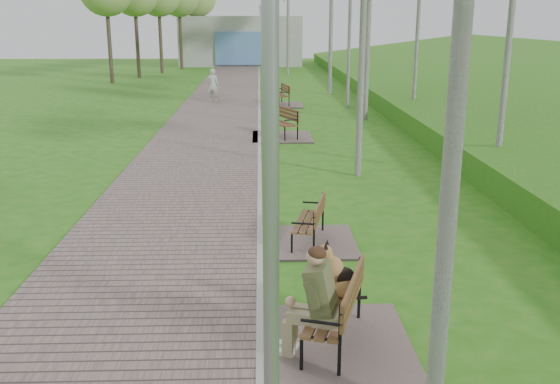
{
  "coord_description": "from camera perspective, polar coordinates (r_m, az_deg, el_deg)",
  "views": [
    {
      "loc": [
        0.02,
        -2.88,
        3.81
      ],
      "look_at": [
        0.33,
        6.78,
        1.11
      ],
      "focal_mm": 40.0,
      "sensor_mm": 36.0,
      "label": 1
    }
  ],
  "objects": [
    {
      "name": "lamp_post_second",
      "position": [
        23.41,
        -1.25,
        11.96
      ],
      "size": [
        0.19,
        0.19,
        4.98
      ],
      "color": "#919398",
      "rests_on": "ground"
    },
    {
      "name": "kerb",
      "position": [
        24.67,
        -1.9,
        6.76
      ],
      "size": [
        0.1,
        67.0,
        0.05
      ],
      "primitive_type": "cube",
      "color": "#999993",
      "rests_on": "ground"
    },
    {
      "name": "bench_second",
      "position": [
        10.94,
        2.61,
        -3.81
      ],
      "size": [
        1.58,
        1.76,
        0.97
      ],
      "color": "#61524E",
      "rests_on": "ground"
    },
    {
      "name": "building_north",
      "position": [
        53.91,
        -3.58,
        13.63
      ],
      "size": [
        10.0,
        5.2,
        4.0
      ],
      "color": "#9E9E99",
      "rests_on": "ground"
    },
    {
      "name": "bench_third",
      "position": [
        20.71,
        0.1,
        5.62
      ],
      "size": [
        1.96,
        2.17,
        1.2
      ],
      "color": "#61524E",
      "rests_on": "ground"
    },
    {
      "name": "bench_far",
      "position": [
        28.53,
        0.06,
        8.36
      ],
      "size": [
        1.91,
        2.12,
        1.17
      ],
      "color": "#61524E",
      "rests_on": "ground"
    },
    {
      "name": "walkway",
      "position": [
        24.74,
        -5.99,
        6.69
      ],
      "size": [
        3.5,
        67.0,
        0.04
      ],
      "primitive_type": "cube",
      "color": "#61524E",
      "rests_on": "ground"
    },
    {
      "name": "pedestrian_near",
      "position": [
        29.88,
        -6.15,
        9.68
      ],
      "size": [
        0.66,
        0.53,
        1.56
      ],
      "primitive_type": "imported",
      "rotation": [
        0.0,
        0.0,
        2.83
      ],
      "color": "silver",
      "rests_on": "ground"
    },
    {
      "name": "bench_main",
      "position": [
        7.54,
        4.49,
        -10.95
      ],
      "size": [
        1.82,
        2.02,
        1.59
      ],
      "color": "#61524E",
      "rests_on": "ground"
    },
    {
      "name": "lamp_post_near",
      "position": [
        4.09,
        -0.81,
        -8.27
      ],
      "size": [
        0.18,
        0.18,
        4.61
      ],
      "color": "#919398",
      "rests_on": "ground"
    },
    {
      "name": "lamp_post_third",
      "position": [
        35.09,
        -1.63,
        13.83
      ],
      "size": [
        0.23,
        0.23,
        5.86
      ],
      "color": "#919398",
      "rests_on": "ground"
    },
    {
      "name": "pedestrian_far",
      "position": [
        51.6,
        -3.06,
        12.21
      ],
      "size": [
        0.93,
        0.84,
        1.58
      ],
      "primitive_type": "imported",
      "rotation": [
        0.0,
        0.0,
        3.52
      ],
      "color": "gray",
      "rests_on": "ground"
    },
    {
      "name": "lamp_post_far",
      "position": [
        54.17,
        -1.8,
        13.95
      ],
      "size": [
        0.19,
        0.19,
        4.86
      ],
      "color": "#919398",
      "rests_on": "ground"
    }
  ]
}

